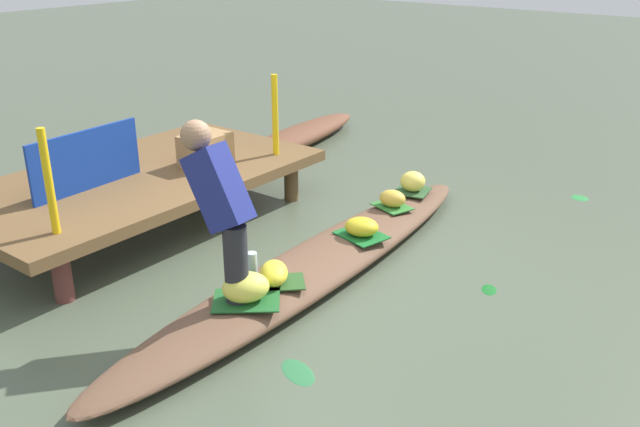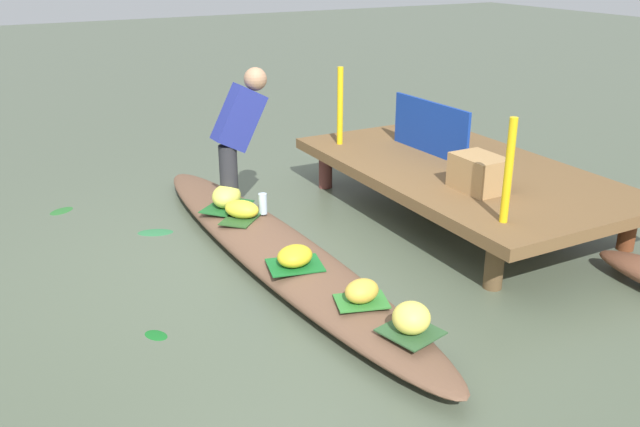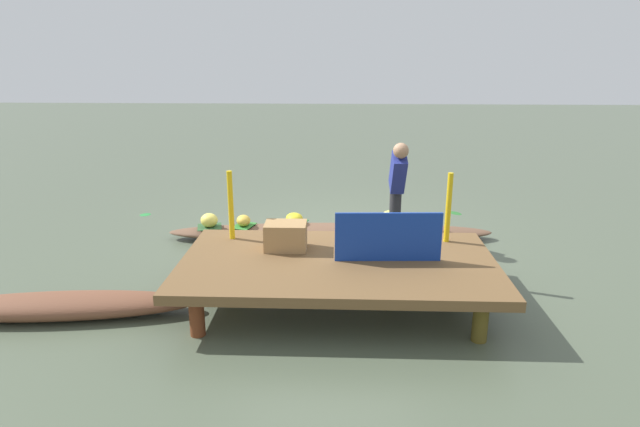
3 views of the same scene
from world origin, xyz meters
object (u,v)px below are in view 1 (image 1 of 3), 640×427
(banana_bunch_2, at_px, (362,227))
(vendor_person, at_px, (220,202))
(moored_boat, at_px, (295,138))
(banana_bunch_0, at_px, (413,181))
(market_banner, at_px, (86,160))
(banana_bunch_3, at_px, (246,287))
(banana_bunch_1, at_px, (392,198))
(water_bottle, at_px, (252,264))
(vendor_boat, at_px, (316,266))
(produce_crate, at_px, (205,149))
(banana_bunch_4, at_px, (274,273))

(banana_bunch_2, relative_size, vendor_person, 0.23)
(moored_boat, height_order, banana_bunch_0, banana_bunch_0)
(moored_boat, relative_size, banana_bunch_0, 11.27)
(market_banner, bearing_deg, banana_bunch_0, -41.27)
(banana_bunch_2, bearing_deg, banana_bunch_3, -179.97)
(vendor_person, xyz_separation_m, market_banner, (0.27, 1.86, -0.16))
(banana_bunch_1, distance_m, banana_bunch_2, 0.70)
(banana_bunch_0, bearing_deg, banana_bunch_3, -175.32)
(banana_bunch_2, height_order, water_bottle, water_bottle)
(moored_boat, bearing_deg, banana_bunch_0, -119.44)
(banana_bunch_0, distance_m, water_bottle, 2.21)
(vendor_boat, bearing_deg, moored_boat, 40.17)
(vendor_boat, height_order, produce_crate, produce_crate)
(banana_bunch_0, height_order, banana_bunch_3, banana_bunch_3)
(vendor_boat, relative_size, banana_bunch_1, 18.66)
(moored_boat, relative_size, vendor_person, 2.22)
(banana_bunch_0, distance_m, banana_bunch_1, 0.46)
(vendor_boat, distance_m, banana_bunch_2, 0.54)
(moored_boat, bearing_deg, vendor_boat, -144.20)
(vendor_boat, xyz_separation_m, banana_bunch_2, (0.51, -0.08, 0.18))
(banana_bunch_1, relative_size, banana_bunch_2, 0.86)
(produce_crate, bearing_deg, vendor_person, -130.37)
(moored_boat, distance_m, banana_bunch_2, 3.22)
(produce_crate, bearing_deg, banana_bunch_1, -64.64)
(moored_boat, xyz_separation_m, banana_bunch_4, (-3.15, -2.42, 0.16))
(banana_bunch_1, xyz_separation_m, banana_bunch_2, (-0.69, -0.14, -0.00))
(banana_bunch_4, relative_size, vendor_person, 0.25)
(banana_bunch_4, xyz_separation_m, water_bottle, (-0.01, 0.20, 0.01))
(market_banner, bearing_deg, vendor_person, -100.88)
(vendor_boat, height_order, moored_boat, moored_boat)
(vendor_boat, height_order, vendor_person, vendor_person)
(produce_crate, bearing_deg, water_bottle, -123.51)
(moored_boat, distance_m, vendor_person, 4.24)
(banana_bunch_0, bearing_deg, market_banner, 141.34)
(banana_bunch_4, relative_size, market_banner, 0.28)
(moored_boat, distance_m, produce_crate, 2.33)
(moored_boat, height_order, market_banner, market_banner)
(vendor_person, distance_m, market_banner, 1.89)
(banana_bunch_4, bearing_deg, produce_crate, 59.88)
(banana_bunch_2, bearing_deg, banana_bunch_1, 11.57)
(banana_bunch_0, xyz_separation_m, vendor_person, (-2.54, -0.05, 0.59))
(vendor_person, relative_size, market_banner, 1.12)
(banana_bunch_4, bearing_deg, vendor_person, 157.94)
(moored_boat, bearing_deg, vendor_person, -153.26)
(banana_bunch_0, bearing_deg, banana_bunch_4, -175.19)
(banana_bunch_0, bearing_deg, banana_bunch_2, -169.92)
(vendor_boat, bearing_deg, vendor_person, 172.64)
(vendor_person, bearing_deg, banana_bunch_2, -6.47)
(market_banner, bearing_deg, banana_bunch_1, -48.66)
(banana_bunch_3, height_order, market_banner, market_banner)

